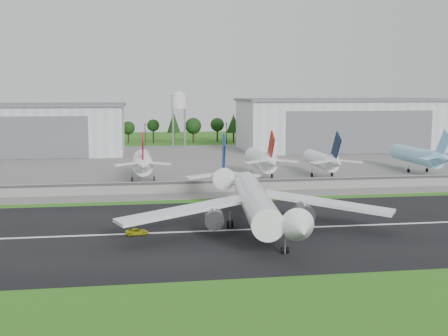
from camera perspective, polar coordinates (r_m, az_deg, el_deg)
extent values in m
plane|color=#296317|center=(108.73, 5.14, -7.50)|extent=(600.00, 600.00, 0.00)
cube|color=black|center=(118.13, 3.98, -6.22)|extent=(320.00, 60.00, 0.10)
cube|color=white|center=(118.12, 3.98, -6.19)|extent=(220.00, 1.00, 0.02)
cube|color=slate|center=(225.07, -2.13, 0.48)|extent=(320.00, 150.00, 0.10)
cube|color=gray|center=(161.09, 0.50, -1.82)|extent=(240.00, 0.50, 3.50)
cube|color=#38383A|center=(160.60, 0.52, -1.39)|extent=(240.00, 0.12, 0.70)
cube|color=silver|center=(272.96, -20.23, 3.60)|extent=(95.00, 42.00, 22.00)
cube|color=#595B60|center=(272.46, -20.34, 6.03)|extent=(97.00, 44.00, 1.20)
cube|color=#595B60|center=(252.46, -21.16, 2.85)|extent=(66.50, 0.30, 18.04)
cube|color=silver|center=(285.51, 11.97, 4.27)|extent=(100.00, 45.00, 24.00)
cube|color=#595B60|center=(285.06, 12.04, 6.80)|extent=(102.00, 47.00, 1.20)
cube|color=#595B60|center=(264.60, 13.68, 3.54)|extent=(70.00, 0.30, 19.68)
cylinder|color=#99999E|center=(284.96, -5.16, 4.00)|extent=(0.50, 0.50, 20.00)
cylinder|color=#99999E|center=(291.35, -4.05, 4.09)|extent=(0.50, 0.50, 20.00)
cylinder|color=silver|center=(287.59, -4.63, 6.73)|extent=(8.00, 8.00, 7.00)
cone|color=silver|center=(287.54, -4.64, 7.67)|extent=(8.40, 8.40, 2.40)
cylinder|color=white|center=(116.42, 3.14, -3.32)|extent=(10.19, 44.36, 5.80)
cone|color=white|center=(93.46, 7.78, -6.15)|extent=(6.37, 6.55, 5.80)
cone|color=white|center=(141.34, -0.09, -0.85)|extent=(6.39, 9.51, 5.51)
cube|color=navy|center=(140.16, -0.04, 1.27)|extent=(1.46, 9.54, 11.13)
cube|color=white|center=(120.08, 10.28, -3.48)|extent=(26.32, 20.12, 2.65)
cylinder|color=#333338|center=(116.89, 8.11, -4.54)|extent=(4.33, 5.85, 3.80)
cube|color=white|center=(142.11, 1.91, -0.64)|extent=(9.53, 6.56, 0.98)
cube|color=white|center=(111.12, -3.97, -4.29)|extent=(27.98, 15.68, 2.65)
cylinder|color=#333338|center=(111.14, -1.02, -5.11)|extent=(4.33, 5.85, 3.80)
cube|color=white|center=(139.66, -2.03, -0.79)|extent=(9.48, 5.04, 0.98)
cube|color=#99999E|center=(113.67, 3.73, -5.92)|extent=(12.96, 30.85, 3.20)
cylinder|color=black|center=(119.14, 0.61, -5.69)|extent=(0.55, 1.53, 1.50)
imported|color=#D0D018|center=(114.42, -8.84, -6.41)|extent=(4.80, 2.72, 1.26)
cylinder|color=white|center=(183.23, -8.26, 0.61)|extent=(6.02, 24.00, 6.02)
cone|color=white|center=(167.73, -8.22, 0.30)|extent=(5.72, 7.00, 5.72)
cube|color=maroon|center=(167.67, -8.26, 1.95)|extent=(0.45, 8.59, 10.02)
cylinder|color=#99999E|center=(181.87, -9.33, -0.89)|extent=(0.32, 0.32, 3.00)
cylinder|color=#99999E|center=(181.91, -7.12, -0.85)|extent=(0.32, 0.32, 3.00)
cylinder|color=black|center=(181.98, -9.32, -1.11)|extent=(0.40, 1.40, 1.40)
cylinder|color=white|center=(187.52, 3.72, 0.85)|extent=(6.08, 24.00, 6.08)
cone|color=white|center=(172.40, 4.82, 0.57)|extent=(5.77, 7.00, 5.77)
cube|color=maroon|center=(172.35, 4.80, 2.17)|extent=(0.45, 8.59, 10.02)
cylinder|color=#99999E|center=(185.47, 2.79, -0.63)|extent=(0.32, 0.32, 3.00)
cylinder|color=#99999E|center=(186.97, 4.89, -0.59)|extent=(0.32, 0.32, 3.00)
cylinder|color=black|center=(185.57, 2.78, -0.85)|extent=(0.40, 1.40, 1.40)
cylinder|color=white|center=(193.07, 9.75, 0.80)|extent=(5.07, 24.00, 5.07)
cone|color=white|center=(178.42, 11.32, 0.52)|extent=(4.82, 7.00, 4.82)
cube|color=black|center=(178.36, 11.31, 2.07)|extent=(0.45, 8.59, 10.02)
cylinder|color=#99999E|center=(190.63, 8.92, -0.49)|extent=(0.32, 0.32, 3.00)
cylinder|color=#99999E|center=(192.85, 10.90, -0.44)|extent=(0.32, 0.32, 3.00)
cylinder|color=black|center=(190.73, 8.91, -0.70)|extent=(0.40, 1.40, 1.40)
cylinder|color=#85C9E6|center=(212.10, 18.90, 1.21)|extent=(5.74, 30.00, 5.74)
cone|color=#85C9E6|center=(195.89, 21.39, 0.87)|extent=(5.46, 7.00, 5.46)
cube|color=#77C5F3|center=(195.85, 21.39, 2.28)|extent=(0.45, 8.59, 10.02)
cylinder|color=#99999E|center=(209.26, 18.24, -0.06)|extent=(0.32, 0.32, 3.00)
cylinder|color=#99999E|center=(212.51, 19.93, -0.02)|extent=(0.32, 0.32, 3.00)
cylinder|color=black|center=(209.35, 18.24, -0.25)|extent=(0.40, 1.40, 1.40)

